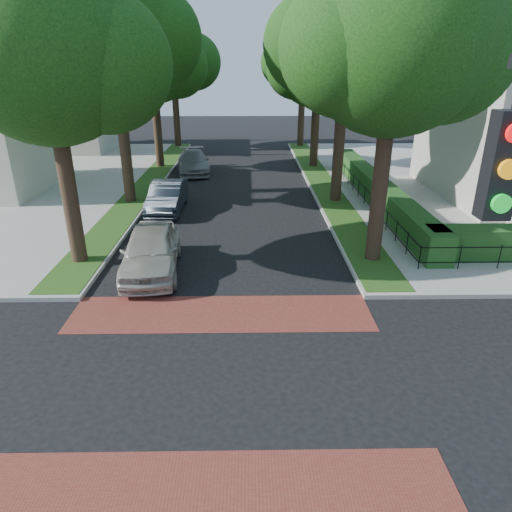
{
  "coord_description": "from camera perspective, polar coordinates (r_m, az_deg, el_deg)",
  "views": [
    {
      "loc": [
        0.86,
        -8.78,
        6.93
      ],
      "look_at": [
        1.05,
        3.84,
        1.6
      ],
      "focal_mm": 32.0,
      "sensor_mm": 36.0,
      "label": 1
    }
  ],
  "objects": [
    {
      "name": "tree_right_near",
      "position": [
        16.72,
        17.18,
        24.36
      ],
      "size": [
        7.75,
        6.67,
        10.66
      ],
      "color": "black",
      "rests_on": "sidewalk_ne"
    },
    {
      "name": "tree_left_mid",
      "position": [
        24.87,
        -17.12,
        25.24
      ],
      "size": [
        8.0,
        6.88,
        11.48
      ],
      "color": "black",
      "rests_on": "sidewalk_nw"
    },
    {
      "name": "grass_strip_ne",
      "position": [
        29.05,
        8.24,
        9.16
      ],
      "size": [
        1.6,
        29.8,
        0.02
      ],
      "primitive_type": "cube",
      "color": "#2A4F16",
      "rests_on": "sidewalk_ne"
    },
    {
      "name": "tree_right_back",
      "position": [
        42.28,
        6.05,
        23.21
      ],
      "size": [
        7.5,
        6.45,
        10.2
      ],
      "color": "black",
      "rests_on": "sidewalk_ne"
    },
    {
      "name": "ground",
      "position": [
        11.22,
        -5.26,
        -15.37
      ],
      "size": [
        120.0,
        120.0,
        0.0
      ],
      "primitive_type": "plane",
      "color": "black",
      "rests_on": "ground"
    },
    {
      "name": "parked_car_front",
      "position": [
        16.63,
        -13.02,
        0.7
      ],
      "size": [
        2.38,
        4.96,
        1.63
      ],
      "primitive_type": "imported",
      "rotation": [
        0.0,
        0.0,
        0.1
      ],
      "color": "#AFA89D",
      "rests_on": "ground"
    },
    {
      "name": "fence_main_road",
      "position": [
        25.34,
        13.06,
        7.82
      ],
      "size": [
        0.06,
        18.0,
        0.9
      ],
      "primitive_type": null,
      "color": "black",
      "rests_on": "sidewalk_ne"
    },
    {
      "name": "house_left_far",
      "position": [
        43.97,
        -24.04,
        18.57
      ],
      "size": [
        10.0,
        9.0,
        10.14
      ],
      "color": "#B9B5A6",
      "rests_on": "sidewalk_nw"
    },
    {
      "name": "tree_right_far",
      "position": [
        33.34,
        7.9,
        22.64
      ],
      "size": [
        7.25,
        6.23,
        9.74
      ],
      "color": "black",
      "rests_on": "sidewalk_ne"
    },
    {
      "name": "grass_strip_nw",
      "position": [
        29.37,
        -13.33,
        8.93
      ],
      "size": [
        1.6,
        29.8,
        0.02
      ],
      "primitive_type": "cube",
      "color": "#2A4F16",
      "rests_on": "sidewalk_nw"
    },
    {
      "name": "tree_left_near",
      "position": [
        17.19,
        -24.1,
        22.2
      ],
      "size": [
        7.5,
        6.45,
        10.2
      ],
      "color": "black",
      "rests_on": "sidewalk_nw"
    },
    {
      "name": "crosswalk_far",
      "position": [
        13.86,
        -4.34,
        -7.15
      ],
      "size": [
        9.0,
        2.2,
        0.01
      ],
      "primitive_type": "cube",
      "color": "maroon",
      "rests_on": "ground"
    },
    {
      "name": "parked_car_middle",
      "position": [
        23.7,
        -11.04,
        7.3
      ],
      "size": [
        1.56,
        4.45,
        1.47
      ],
      "primitive_type": "imported",
      "rotation": [
        0.0,
        0.0,
        -0.0
      ],
      "color": "#1C242B",
      "rests_on": "ground"
    },
    {
      "name": "tree_left_far",
      "position": [
        33.59,
        -12.62,
        22.7
      ],
      "size": [
        7.0,
        6.02,
        9.86
      ],
      "color": "black",
      "rests_on": "sidewalk_nw"
    },
    {
      "name": "crosswalk_near",
      "position": [
        8.93,
        -6.87,
        -28.14
      ],
      "size": [
        9.0,
        2.2,
        0.01
      ],
      "primitive_type": "cube",
      "color": "maroon",
      "rests_on": "ground"
    },
    {
      "name": "parked_car_rear",
      "position": [
        32.17,
        -7.83,
        11.55
      ],
      "size": [
        2.78,
        5.28,
        1.46
      ],
      "primitive_type": "imported",
      "rotation": [
        0.0,
        0.0,
        0.15
      ],
      "color": "slate",
      "rests_on": "ground"
    },
    {
      "name": "hedge_main_road",
      "position": [
        25.51,
        14.86,
        8.09
      ],
      "size": [
        1.0,
        18.0,
        1.2
      ],
      "primitive_type": "cube",
      "color": "#194818",
      "rests_on": "sidewalk_ne"
    },
    {
      "name": "tree_left_back",
      "position": [
        42.48,
        -10.18,
        23.2
      ],
      "size": [
        7.75,
        6.66,
        10.44
      ],
      "color": "black",
      "rests_on": "sidewalk_nw"
    },
    {
      "name": "tree_right_mid",
      "position": [
        24.52,
        11.37,
        24.95
      ],
      "size": [
        8.25,
        7.09,
        11.22
      ],
      "color": "black",
      "rests_on": "sidewalk_ne"
    }
  ]
}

